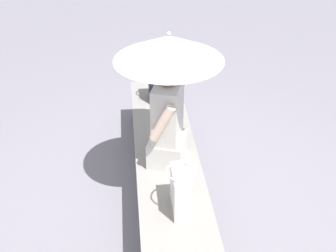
{
  "coord_description": "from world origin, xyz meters",
  "views": [
    {
      "loc": [
        -2.77,
        0.28,
        2.62
      ],
      "look_at": [
        0.02,
        -0.0,
        0.82
      ],
      "focal_mm": 45.1,
      "sensor_mm": 36.0,
      "label": 1
    }
  ],
  "objects": [
    {
      "name": "ground_plane",
      "position": [
        0.0,
        0.0,
        0.0
      ],
      "size": [
        14.0,
        14.0,
        0.0
      ],
      "primitive_type": "plane",
      "color": "slate"
    },
    {
      "name": "stone_bench",
      "position": [
        0.0,
        0.0,
        0.23
      ],
      "size": [
        3.05,
        0.54,
        0.47
      ],
      "primitive_type": "cube",
      "color": "gray",
      "rests_on": "ground"
    },
    {
      "name": "person_seated",
      "position": [
        0.05,
        -0.0,
        0.86
      ],
      "size": [
        0.51,
        0.37,
        0.9
      ],
      "color": "beige",
      "rests_on": "stone_bench"
    },
    {
      "name": "handbag_black",
      "position": [
        1.1,
        0.03,
        0.65
      ],
      "size": [
        0.21,
        0.16,
        0.37
      ],
      "color": "black",
      "rests_on": "stone_bench"
    },
    {
      "name": "parasol",
      "position": [
        0.15,
        -0.02,
        1.43
      ],
      "size": [
        0.84,
        0.84,
        1.08
      ],
      "color": "#B7B7BC",
      "rests_on": "stone_bench"
    },
    {
      "name": "tote_bag_canvas",
      "position": [
        -0.54,
        -0.03,
        0.64
      ],
      "size": [
        0.28,
        0.21,
        0.35
      ],
      "color": "silver",
      "rests_on": "stone_bench"
    }
  ]
}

